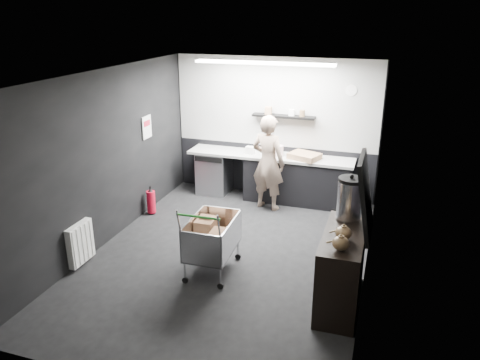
% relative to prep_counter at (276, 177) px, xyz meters
% --- Properties ---
extents(floor, '(5.50, 5.50, 0.00)m').
position_rel_prep_counter_xyz_m(floor, '(-0.14, -2.42, -0.46)').
color(floor, black).
rests_on(floor, ground).
extents(ceiling, '(5.50, 5.50, 0.00)m').
position_rel_prep_counter_xyz_m(ceiling, '(-0.14, -2.42, 2.24)').
color(ceiling, silver).
rests_on(ceiling, wall_back).
extents(wall_back, '(5.50, 0.00, 5.50)m').
position_rel_prep_counter_xyz_m(wall_back, '(-0.14, 0.33, 0.89)').
color(wall_back, black).
rests_on(wall_back, floor).
extents(wall_front, '(5.50, 0.00, 5.50)m').
position_rel_prep_counter_xyz_m(wall_front, '(-0.14, -5.17, 0.89)').
color(wall_front, black).
rests_on(wall_front, floor).
extents(wall_left, '(0.00, 5.50, 5.50)m').
position_rel_prep_counter_xyz_m(wall_left, '(-2.14, -2.42, 0.89)').
color(wall_left, black).
rests_on(wall_left, floor).
extents(wall_right, '(0.00, 5.50, 5.50)m').
position_rel_prep_counter_xyz_m(wall_right, '(1.86, -2.42, 0.89)').
color(wall_right, black).
rests_on(wall_right, floor).
extents(kitchen_wall_panel, '(3.95, 0.02, 1.70)m').
position_rel_prep_counter_xyz_m(kitchen_wall_panel, '(-0.14, 0.31, 1.39)').
color(kitchen_wall_panel, '#B4B4AF').
rests_on(kitchen_wall_panel, wall_back).
extents(dado_panel, '(3.95, 0.02, 1.00)m').
position_rel_prep_counter_xyz_m(dado_panel, '(-0.14, 0.31, 0.04)').
color(dado_panel, black).
rests_on(dado_panel, wall_back).
extents(floating_shelf, '(1.20, 0.22, 0.04)m').
position_rel_prep_counter_xyz_m(floating_shelf, '(0.06, 0.20, 1.16)').
color(floating_shelf, black).
rests_on(floating_shelf, wall_back).
extents(wall_clock, '(0.20, 0.03, 0.20)m').
position_rel_prep_counter_xyz_m(wall_clock, '(1.26, 0.30, 1.69)').
color(wall_clock, white).
rests_on(wall_clock, wall_back).
extents(poster, '(0.02, 0.30, 0.40)m').
position_rel_prep_counter_xyz_m(poster, '(-2.12, -1.12, 1.09)').
color(poster, white).
rests_on(poster, wall_left).
extents(poster_red_band, '(0.02, 0.22, 0.10)m').
position_rel_prep_counter_xyz_m(poster_red_band, '(-2.11, -1.12, 1.16)').
color(poster_red_band, red).
rests_on(poster_red_band, poster).
extents(radiator, '(0.10, 0.50, 0.60)m').
position_rel_prep_counter_xyz_m(radiator, '(-2.08, -3.32, -0.11)').
color(radiator, white).
rests_on(radiator, wall_left).
extents(ceiling_strip, '(2.40, 0.20, 0.04)m').
position_rel_prep_counter_xyz_m(ceiling_strip, '(-0.14, -0.57, 2.21)').
color(ceiling_strip, white).
rests_on(ceiling_strip, ceiling).
extents(prep_counter, '(3.20, 0.61, 0.90)m').
position_rel_prep_counter_xyz_m(prep_counter, '(0.00, 0.00, 0.00)').
color(prep_counter, black).
rests_on(prep_counter, floor).
extents(person, '(0.73, 0.58, 1.77)m').
position_rel_prep_counter_xyz_m(person, '(-0.05, -0.45, 0.43)').
color(person, beige).
rests_on(person, floor).
extents(shopping_cart, '(0.61, 0.99, 1.08)m').
position_rel_prep_counter_xyz_m(shopping_cart, '(-0.21, -2.88, 0.06)').
color(shopping_cart, silver).
rests_on(shopping_cart, floor).
extents(sideboard, '(0.56, 1.30, 1.95)m').
position_rel_prep_counter_xyz_m(sideboard, '(1.61, -3.07, 0.16)').
color(sideboard, black).
rests_on(sideboard, floor).
extents(fire_extinguisher, '(0.15, 0.15, 0.51)m').
position_rel_prep_counter_xyz_m(fire_extinguisher, '(-1.99, -1.38, -0.21)').
color(fire_extinguisher, red).
rests_on(fire_extinguisher, floor).
extents(cardboard_box, '(0.64, 0.57, 0.11)m').
position_rel_prep_counter_xyz_m(cardboard_box, '(0.54, -0.05, 0.50)').
color(cardboard_box, '#A47C57').
rests_on(cardboard_box, prep_counter).
extents(pink_tub, '(0.20, 0.20, 0.20)m').
position_rel_prep_counter_xyz_m(pink_tub, '(0.02, 0.00, 0.54)').
color(pink_tub, silver).
rests_on(pink_tub, prep_counter).
extents(white_container, '(0.17, 0.14, 0.14)m').
position_rel_prep_counter_xyz_m(white_container, '(-0.52, -0.05, 0.51)').
color(white_container, white).
rests_on(white_container, prep_counter).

